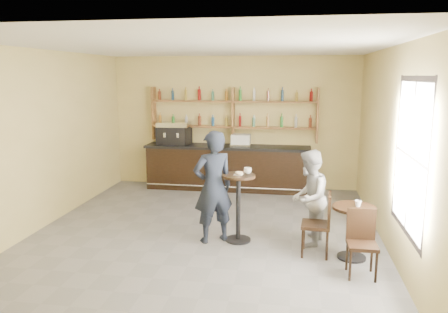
% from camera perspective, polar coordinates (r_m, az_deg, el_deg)
% --- Properties ---
extents(floor, '(7.00, 7.00, 0.00)m').
position_cam_1_polar(floor, '(7.75, -2.47, -10.17)').
color(floor, slate).
rests_on(floor, ground).
extents(ceiling, '(7.00, 7.00, 0.00)m').
position_cam_1_polar(ceiling, '(7.26, -2.67, 14.17)').
color(ceiling, white).
rests_on(ceiling, wall_back).
extents(wall_back, '(7.00, 0.00, 7.00)m').
position_cam_1_polar(wall_back, '(10.76, 1.31, 4.48)').
color(wall_back, '#CDB974').
rests_on(wall_back, floor).
extents(wall_front, '(7.00, 0.00, 7.00)m').
position_cam_1_polar(wall_front, '(4.06, -12.89, -6.09)').
color(wall_front, '#CDB974').
rests_on(wall_front, floor).
extents(wall_left, '(0.00, 7.00, 7.00)m').
position_cam_1_polar(wall_left, '(8.48, -22.83, 1.99)').
color(wall_left, '#CDB974').
rests_on(wall_left, floor).
extents(wall_right, '(0.00, 7.00, 7.00)m').
position_cam_1_polar(wall_right, '(7.33, 21.03, 0.90)').
color(wall_right, '#CDB974').
rests_on(wall_right, floor).
extents(window_pane, '(0.00, 2.00, 2.00)m').
position_cam_1_polar(window_pane, '(6.16, 23.21, -0.04)').
color(window_pane, white).
rests_on(window_pane, wall_right).
extents(window_frame, '(0.04, 1.70, 2.10)m').
position_cam_1_polar(window_frame, '(6.16, 23.16, -0.04)').
color(window_frame, black).
rests_on(window_frame, wall_right).
extents(shelf_unit, '(4.00, 0.26, 1.40)m').
position_cam_1_polar(shelf_unit, '(10.61, 1.21, 5.53)').
color(shelf_unit, brown).
rests_on(shelf_unit, wall_back).
extents(liquor_bottles, '(3.68, 0.10, 1.00)m').
position_cam_1_polar(liquor_bottles, '(10.59, 1.21, 6.45)').
color(liquor_bottles, '#8C5919').
rests_on(liquor_bottles, shelf_unit).
extents(bar_counter, '(3.96, 0.77, 1.07)m').
position_cam_1_polar(bar_counter, '(10.60, 0.43, -1.44)').
color(bar_counter, black).
rests_on(bar_counter, floor).
extents(espresso_machine, '(0.82, 0.59, 0.54)m').
position_cam_1_polar(espresso_machine, '(10.74, -6.53, 3.04)').
color(espresso_machine, black).
rests_on(espresso_machine, bar_counter).
extents(pastry_case, '(0.48, 0.39, 0.28)m').
position_cam_1_polar(pastry_case, '(10.43, 2.23, 2.14)').
color(pastry_case, silver).
rests_on(pastry_case, bar_counter).
extents(pedestal_table, '(0.66, 0.66, 1.14)m').
position_cam_1_polar(pedestal_table, '(7.30, 1.88, -6.75)').
color(pedestal_table, black).
rests_on(pedestal_table, floor).
extents(napkin, '(0.16, 0.16, 0.00)m').
position_cam_1_polar(napkin, '(7.15, 1.90, -2.36)').
color(napkin, white).
rests_on(napkin, pedestal_table).
extents(donut, '(0.17, 0.17, 0.05)m').
position_cam_1_polar(donut, '(7.13, 1.97, -2.18)').
color(donut, '#BF8C45').
rests_on(donut, napkin).
extents(cup_pedestal, '(0.14, 0.14, 0.10)m').
position_cam_1_polar(cup_pedestal, '(7.22, 3.11, -1.85)').
color(cup_pedestal, white).
rests_on(cup_pedestal, pedestal_table).
extents(man_main, '(0.82, 0.74, 1.87)m').
position_cam_1_polar(man_main, '(7.18, -1.42, -4.01)').
color(man_main, black).
rests_on(man_main, floor).
extents(cafe_table, '(0.84, 0.84, 0.82)m').
position_cam_1_polar(cafe_table, '(6.95, 16.47, -9.50)').
color(cafe_table, black).
rests_on(cafe_table, floor).
extents(cup_cafe, '(0.12, 0.12, 0.09)m').
position_cam_1_polar(cup_cafe, '(6.82, 17.09, -5.89)').
color(cup_cafe, white).
rests_on(cup_cafe, cafe_table).
extents(chair_west, '(0.46, 0.46, 0.99)m').
position_cam_1_polar(chair_west, '(6.92, 11.89, -8.64)').
color(chair_west, black).
rests_on(chair_west, floor).
extents(chair_south, '(0.41, 0.41, 0.92)m').
position_cam_1_polar(chair_south, '(6.38, 17.60, -10.90)').
color(chair_south, black).
rests_on(chair_south, floor).
extents(patron_second, '(0.76, 0.89, 1.57)m').
position_cam_1_polar(patron_second, '(7.23, 11.01, -5.33)').
color(patron_second, gray).
rests_on(patron_second, floor).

